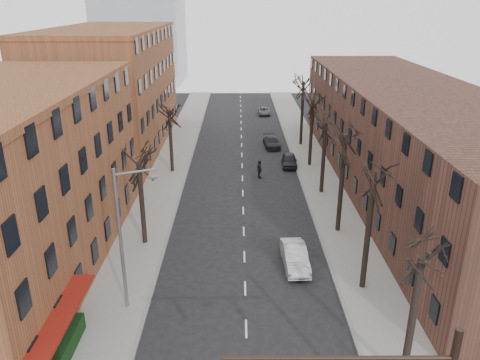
{
  "coord_description": "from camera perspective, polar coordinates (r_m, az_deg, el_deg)",
  "views": [
    {
      "loc": [
        -0.44,
        -13.78,
        17.53
      ],
      "look_at": [
        -0.3,
        21.2,
        4.0
      ],
      "focal_mm": 35.0,
      "sensor_mm": 36.0,
      "label": 1
    }
  ],
  "objects": [
    {
      "name": "hedge",
      "position": [
        26.83,
        -21.19,
        -19.56
      ],
      "size": [
        0.8,
        6.0,
        1.0
      ],
      "primitive_type": "cube",
      "color": "black",
      "rests_on": "sidewalk_left"
    },
    {
      "name": "pedestrian_crossing",
      "position": [
        48.79,
        2.39,
        1.31
      ],
      "size": [
        0.82,
        1.24,
        1.96
      ],
      "primitive_type": "imported",
      "rotation": [
        0.0,
        0.0,
        1.89
      ],
      "color": "black",
      "rests_on": "ground"
    },
    {
      "name": "awning_left",
      "position": [
        27.91,
        -20.07,
        -19.31
      ],
      "size": [
        1.2,
        7.0,
        0.15
      ],
      "primitive_type": "cube",
      "color": "maroon",
      "rests_on": "ground"
    },
    {
      "name": "tree_left_b",
      "position": [
        51.39,
        -8.23,
        0.98
      ],
      "size": [
        5.2,
        5.2,
        9.5
      ],
      "primitive_type": null,
      "color": "black",
      "rests_on": "ground"
    },
    {
      "name": "tree_right_d",
      "position": [
        46.01,
        9.85,
        -1.57
      ],
      "size": [
        5.2,
        5.2,
        10.0
      ],
      "primitive_type": null,
      "color": "black",
      "rests_on": "ground"
    },
    {
      "name": "parked_car_near",
      "position": [
        52.74,
        6.03,
        2.41
      ],
      "size": [
        1.81,
        4.1,
        1.37
      ],
      "primitive_type": "imported",
      "rotation": [
        0.0,
        0.0,
        -0.05
      ],
      "color": "black",
      "rests_on": "ground"
    },
    {
      "name": "building_left_near",
      "position": [
        34.69,
        -26.87,
        -0.65
      ],
      "size": [
        12.0,
        26.0,
        12.0
      ],
      "primitive_type": "cube",
      "color": "brown",
      "rests_on": "ground"
    },
    {
      "name": "tree_left_a",
      "position": [
        36.99,
        -11.47,
        -7.6
      ],
      "size": [
        5.2,
        5.2,
        9.5
      ],
      "primitive_type": null,
      "color": "black",
      "rests_on": "ground"
    },
    {
      "name": "tree_right_b",
      "position": [
        32.19,
        14.63,
        -12.63
      ],
      "size": [
        5.2,
        5.2,
        10.8
      ],
      "primitive_type": null,
      "color": "black",
      "rests_on": "ground"
    },
    {
      "name": "tree_right_e",
      "position": [
        53.38,
        8.45,
        1.74
      ],
      "size": [
        5.2,
        5.2,
        10.8
      ],
      "primitive_type": null,
      "color": "black",
      "rests_on": "ground"
    },
    {
      "name": "tree_right_c",
      "position": [
        38.9,
        11.79,
        -6.13
      ],
      "size": [
        5.2,
        5.2,
        11.6
      ],
      "primitive_type": null,
      "color": "black",
      "rests_on": "ground"
    },
    {
      "name": "parked_car_mid",
      "position": [
        59.53,
        3.88,
        4.62
      ],
      "size": [
        2.2,
        4.57,
        1.28
      ],
      "primitive_type": "imported",
      "rotation": [
        0.0,
        0.0,
        0.09
      ],
      "color": "black",
      "rests_on": "ground"
    },
    {
      "name": "parked_car_far",
      "position": [
        76.96,
        2.96,
        8.39
      ],
      "size": [
        1.89,
        4.05,
        1.12
      ],
      "primitive_type": "imported",
      "rotation": [
        0.0,
        0.0,
        -0.01
      ],
      "color": "#53565A",
      "rests_on": "ground"
    },
    {
      "name": "sidewalk_left",
      "position": [
        52.36,
        -8.52,
        1.43
      ],
      "size": [
        4.0,
        90.0,
        0.15
      ],
      "primitive_type": "cube",
      "color": "gray",
      "rests_on": "ground"
    },
    {
      "name": "tree_right_f",
      "position": [
        60.91,
        7.38,
        4.25
      ],
      "size": [
        5.2,
        5.2,
        11.6
      ],
      "primitive_type": null,
      "color": "black",
      "rests_on": "ground"
    },
    {
      "name": "building_left_far",
      "position": [
        60.76,
        -15.33,
        10.44
      ],
      "size": [
        12.0,
        28.0,
        14.0
      ],
      "primitive_type": "cube",
      "color": "brown",
      "rests_on": "ground"
    },
    {
      "name": "silver_sedan",
      "position": [
        33.31,
        6.72,
        -9.27
      ],
      "size": [
        1.8,
        4.61,
        1.5
      ],
      "primitive_type": "imported",
      "rotation": [
        0.0,
        0.0,
        0.05
      ],
      "color": "#B9BAC1",
      "rests_on": "ground"
    },
    {
      "name": "building_right",
      "position": [
        48.41,
        19.7,
        4.9
      ],
      "size": [
        12.0,
        50.0,
        10.0
      ],
      "primitive_type": "cube",
      "color": "#4E2D24",
      "rests_on": "ground"
    },
    {
      "name": "streetlight",
      "position": [
        27.67,
        -14.07,
        -6.45
      ],
      "size": [
        2.45,
        0.22,
        9.03
      ],
      "color": "slate",
      "rests_on": "ground"
    },
    {
      "name": "sidewalk_right",
      "position": [
        52.49,
        9.04,
        1.46
      ],
      "size": [
        4.0,
        90.0,
        0.15
      ],
      "primitive_type": "cube",
      "color": "gray",
      "rests_on": "ground"
    }
  ]
}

